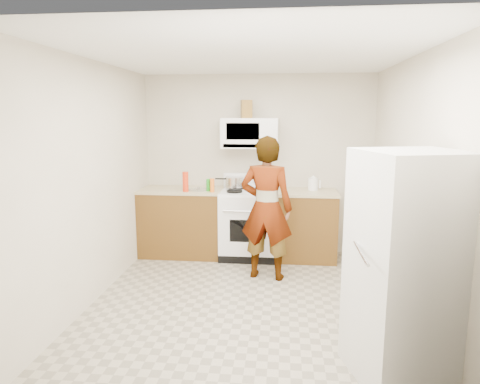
# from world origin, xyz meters

# --- Properties ---
(floor) EXTENTS (3.60, 3.60, 0.00)m
(floor) POSITION_xyz_m (0.00, 0.00, 0.00)
(floor) COLOR gray
(floor) RESTS_ON ground
(back_wall) EXTENTS (3.20, 0.02, 2.50)m
(back_wall) POSITION_xyz_m (0.00, 1.79, 1.25)
(back_wall) COLOR beige
(back_wall) RESTS_ON floor
(right_wall) EXTENTS (0.02, 3.60, 2.50)m
(right_wall) POSITION_xyz_m (1.59, 0.00, 1.25)
(right_wall) COLOR beige
(right_wall) RESTS_ON floor
(cabinet_left) EXTENTS (1.12, 0.62, 0.90)m
(cabinet_left) POSITION_xyz_m (-1.04, 1.49, 0.45)
(cabinet_left) COLOR brown
(cabinet_left) RESTS_ON floor
(counter_left) EXTENTS (1.14, 0.64, 0.03)m
(counter_left) POSITION_xyz_m (-1.04, 1.49, 0.92)
(counter_left) COLOR tan
(counter_left) RESTS_ON cabinet_left
(cabinet_right) EXTENTS (0.80, 0.62, 0.90)m
(cabinet_right) POSITION_xyz_m (0.68, 1.49, 0.45)
(cabinet_right) COLOR brown
(cabinet_right) RESTS_ON floor
(counter_right) EXTENTS (0.82, 0.64, 0.03)m
(counter_right) POSITION_xyz_m (0.68, 1.49, 0.92)
(counter_right) COLOR tan
(counter_right) RESTS_ON cabinet_right
(gas_range) EXTENTS (0.76, 0.65, 1.13)m
(gas_range) POSITION_xyz_m (-0.10, 1.48, 0.49)
(gas_range) COLOR white
(gas_range) RESTS_ON floor
(microwave) EXTENTS (0.76, 0.38, 0.40)m
(microwave) POSITION_xyz_m (-0.10, 1.61, 1.70)
(microwave) COLOR white
(microwave) RESTS_ON back_wall
(person) EXTENTS (0.68, 0.51, 1.71)m
(person) POSITION_xyz_m (0.17, 0.72, 0.85)
(person) COLOR tan
(person) RESTS_ON floor
(fridge) EXTENTS (0.86, 0.86, 1.70)m
(fridge) POSITION_xyz_m (1.27, -1.18, 0.85)
(fridge) COLOR silver
(fridge) RESTS_ON floor
(kettle) EXTENTS (0.17, 0.17, 0.16)m
(kettle) POSITION_xyz_m (0.77, 1.58, 1.02)
(kettle) COLOR white
(kettle) RESTS_ON counter_right
(jug) EXTENTS (0.17, 0.17, 0.24)m
(jug) POSITION_xyz_m (-0.15, 1.61, 2.02)
(jug) COLOR brown
(jug) RESTS_ON microwave
(saucepan) EXTENTS (0.29, 0.29, 0.14)m
(saucepan) POSITION_xyz_m (-0.31, 1.61, 1.02)
(saucepan) COLOR silver
(saucepan) RESTS_ON gas_range
(tray) EXTENTS (0.28, 0.20, 0.05)m
(tray) POSITION_xyz_m (0.07, 1.32, 0.96)
(tray) COLOR white
(tray) RESTS_ON gas_range
(bottle_spray) EXTENTS (0.10, 0.10, 0.26)m
(bottle_spray) POSITION_xyz_m (-0.93, 1.29, 1.07)
(bottle_spray) COLOR red
(bottle_spray) RESTS_ON counter_left
(bottle_hot_sauce) EXTENTS (0.07, 0.07, 0.18)m
(bottle_hot_sauce) POSITION_xyz_m (-0.57, 1.30, 1.02)
(bottle_hot_sauce) COLOR orange
(bottle_hot_sauce) RESTS_ON counter_left
(bottle_green_cap) EXTENTS (0.07, 0.07, 0.17)m
(bottle_green_cap) POSITION_xyz_m (-0.64, 1.35, 1.02)
(bottle_green_cap) COLOR #1B8D19
(bottle_green_cap) RESTS_ON counter_left
(pot_lid) EXTENTS (0.37, 0.37, 0.01)m
(pot_lid) POSITION_xyz_m (-0.78, 1.43, 0.94)
(pot_lid) COLOR silver
(pot_lid) RESTS_ON counter_left
(broom) EXTENTS (0.25, 0.16, 1.26)m
(broom) POSITION_xyz_m (1.54, 1.21, 0.64)
(broom) COLOR white
(broom) RESTS_ON floor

